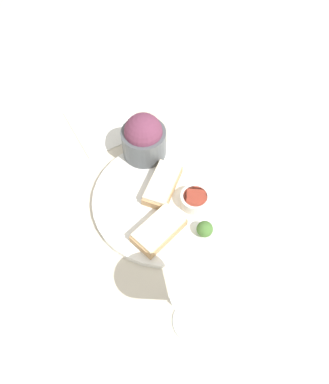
{
  "coord_description": "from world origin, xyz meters",
  "views": [
    {
      "loc": [
        0.35,
        0.18,
        0.65
      ],
      "look_at": [
        0.0,
        0.0,
        0.03
      ],
      "focal_mm": 35.0,
      "sensor_mm": 36.0,
      "label": 1
    }
  ],
  "objects_px": {
    "sauce_ramekin": "(195,199)",
    "salad_bowl": "(144,138)",
    "napkin": "(105,122)",
    "cheese_toast_near": "(159,230)",
    "cheese_toast_far": "(163,185)",
    "wine_glass": "(199,302)"
  },
  "relations": [
    {
      "from": "sauce_ramekin",
      "to": "salad_bowl",
      "type": "bearing_deg",
      "value": -114.27
    },
    {
      "from": "sauce_ramekin",
      "to": "napkin",
      "type": "bearing_deg",
      "value": -111.37
    },
    {
      "from": "salad_bowl",
      "to": "sauce_ramekin",
      "type": "height_order",
      "value": "salad_bowl"
    },
    {
      "from": "cheese_toast_near",
      "to": "cheese_toast_far",
      "type": "distance_m",
      "value": 0.1
    },
    {
      "from": "napkin",
      "to": "cheese_toast_near",
      "type": "bearing_deg",
      "value": 51.26
    },
    {
      "from": "salad_bowl",
      "to": "cheese_toast_near",
      "type": "relative_size",
      "value": 0.93
    },
    {
      "from": "salad_bowl",
      "to": "napkin",
      "type": "height_order",
      "value": "salad_bowl"
    },
    {
      "from": "salad_bowl",
      "to": "cheese_toast_far",
      "type": "relative_size",
      "value": 0.95
    },
    {
      "from": "salad_bowl",
      "to": "wine_glass",
      "type": "xyz_separation_m",
      "value": [
        0.27,
        0.25,
        0.05
      ]
    },
    {
      "from": "sauce_ramekin",
      "to": "cheese_toast_near",
      "type": "relative_size",
      "value": 0.52
    },
    {
      "from": "wine_glass",
      "to": "napkin",
      "type": "distance_m",
      "value": 0.5
    },
    {
      "from": "sauce_ramekin",
      "to": "wine_glass",
      "type": "relative_size",
      "value": 0.35
    },
    {
      "from": "napkin",
      "to": "cheese_toast_far",
      "type": "bearing_deg",
      "value": 62.8
    },
    {
      "from": "sauce_ramekin",
      "to": "cheese_toast_far",
      "type": "xyz_separation_m",
      "value": [
        -0.0,
        -0.07,
        -0.0
      ]
    },
    {
      "from": "wine_glass",
      "to": "sauce_ramekin",
      "type": "bearing_deg",
      "value": -154.84
    },
    {
      "from": "wine_glass",
      "to": "napkin",
      "type": "relative_size",
      "value": 0.76
    },
    {
      "from": "wine_glass",
      "to": "napkin",
      "type": "xyz_separation_m",
      "value": [
        -0.31,
        -0.38,
        -0.11
      ]
    },
    {
      "from": "cheese_toast_near",
      "to": "wine_glass",
      "type": "bearing_deg",
      "value": 48.38
    },
    {
      "from": "cheese_toast_near",
      "to": "napkin",
      "type": "height_order",
      "value": "cheese_toast_near"
    },
    {
      "from": "napkin",
      "to": "sauce_ramekin",
      "type": "bearing_deg",
      "value": 68.63
    },
    {
      "from": "salad_bowl",
      "to": "cheese_toast_far",
      "type": "bearing_deg",
      "value": 50.13
    },
    {
      "from": "sauce_ramekin",
      "to": "napkin",
      "type": "height_order",
      "value": "sauce_ramekin"
    }
  ]
}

